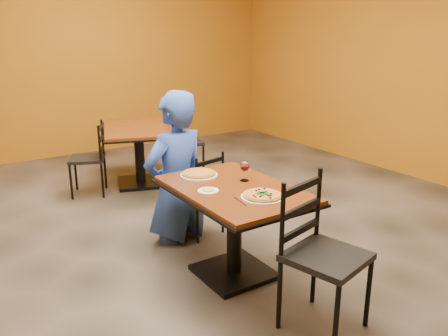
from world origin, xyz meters
TOP-DOWN VIEW (x-y plane):
  - floor at (0.00, 0.00)m, footprint 7.00×8.00m
  - wall_back at (0.00, 4.00)m, footprint 7.00×0.01m
  - table_main at (0.00, -0.50)m, footprint 0.83×1.23m
  - table_second at (0.29, 2.05)m, footprint 1.21×1.47m
  - chair_main_near at (0.11, -1.39)m, footprint 0.56×0.56m
  - chair_main_far at (0.17, 0.36)m, footprint 0.44×0.44m
  - chair_second_left at (-0.38, 2.05)m, footprint 0.52×0.52m
  - chair_second_right at (0.96, 2.05)m, footprint 0.49×0.49m
  - diner at (-0.06, 0.38)m, footprint 0.75×0.56m
  - plate_main at (0.04, -0.80)m, footprint 0.31×0.31m
  - pizza_main at (0.04, -0.80)m, footprint 0.28×0.28m
  - plate_far at (-0.08, -0.09)m, footprint 0.31×0.31m
  - pizza_far at (-0.08, -0.09)m, footprint 0.28×0.28m
  - side_plate at (-0.22, -0.47)m, footprint 0.16×0.16m
  - dip at (-0.22, -0.47)m, footprint 0.09×0.09m
  - wine_glass at (0.16, -0.41)m, footprint 0.08×0.08m
  - fork at (-0.14, -0.77)m, footprint 0.04×0.19m
  - knife at (0.33, -0.74)m, footprint 0.08×0.20m

SIDE VIEW (x-z plane):
  - floor at x=0.00m, z-range -0.01..0.01m
  - chair_main_far at x=0.17m, z-range 0.00..0.82m
  - chair_second_left at x=-0.38m, z-range 0.00..0.87m
  - chair_second_right at x=0.96m, z-range 0.00..0.92m
  - chair_main_near at x=0.11m, z-range 0.00..1.02m
  - table_main at x=0.00m, z-range 0.18..0.93m
  - table_second at x=0.29m, z-range 0.18..0.93m
  - diner at x=-0.06m, z-range 0.00..1.41m
  - fork at x=-0.14m, z-range 0.75..0.75m
  - knife at x=0.33m, z-range 0.75..0.75m
  - plate_main at x=0.04m, z-range 0.75..0.76m
  - plate_far at x=-0.08m, z-range 0.75..0.76m
  - side_plate at x=-0.22m, z-range 0.75..0.76m
  - dip at x=-0.22m, z-range 0.76..0.77m
  - pizza_main at x=0.04m, z-range 0.76..0.78m
  - pizza_far at x=-0.08m, z-range 0.76..0.78m
  - wine_glass at x=0.16m, z-range 0.75..0.93m
  - wall_back at x=0.00m, z-range 0.00..3.00m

